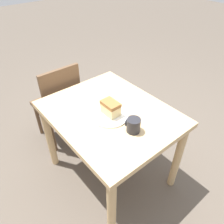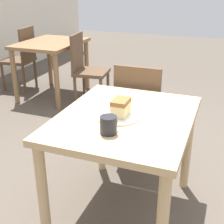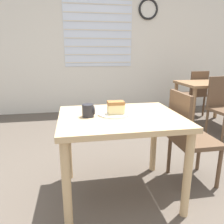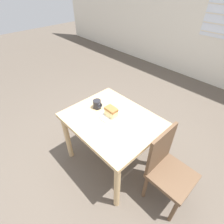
% 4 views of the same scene
% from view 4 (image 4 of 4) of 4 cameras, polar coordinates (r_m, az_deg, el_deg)
% --- Properties ---
extents(ground_plane, '(14.00, 14.00, 0.00)m').
position_cam_4_polar(ground_plane, '(2.24, -2.01, -18.76)').
color(ground_plane, brown).
extents(dining_table_near, '(0.95, 0.77, 0.71)m').
position_cam_4_polar(dining_table_near, '(1.87, -0.01, -4.69)').
color(dining_table_near, tan).
rests_on(dining_table_near, ground_plane).
extents(chair_near_window, '(0.38, 0.38, 0.86)m').
position_cam_4_polar(chair_near_window, '(1.79, 17.64, -17.04)').
color(chair_near_window, brown).
rests_on(chair_near_window, ground_plane).
extents(plate, '(0.26, 0.26, 0.01)m').
position_cam_4_polar(plate, '(1.83, -0.13, -0.99)').
color(plate, white).
rests_on(plate, dining_table_near).
extents(cake_slice, '(0.13, 0.09, 0.10)m').
position_cam_4_polar(cake_slice, '(1.79, -0.23, 0.03)').
color(cake_slice, '#E5CC89').
rests_on(cake_slice, plate).
extents(coffee_mug, '(0.10, 0.09, 0.10)m').
position_cam_4_polar(coffee_mug, '(1.92, -4.82, 2.55)').
color(coffee_mug, '#232328').
rests_on(coffee_mug, dining_table_near).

